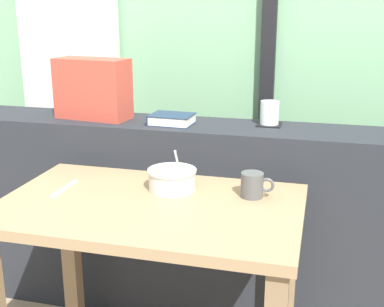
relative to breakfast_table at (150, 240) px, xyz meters
The scene contains 11 objects.
curtain_left_panel 1.48m from the breakfast_table, 127.79° to the left, with size 0.56×0.06×2.50m, color silver.
window_divider_post 1.31m from the breakfast_table, 76.99° to the left, with size 0.07×0.05×2.60m, color black.
dark_console_ledge 0.57m from the breakfast_table, 84.62° to the left, with size 2.80×0.30×0.88m, color #23262B.
breakfast_table is the anchor object (origin of this frame).
coaster_square 0.74m from the breakfast_table, 62.17° to the left, with size 0.10×0.10×0.01m, color black.
juice_glass 0.76m from the breakfast_table, 62.17° to the left, with size 0.08×0.08×0.10m.
closed_book 0.61m from the breakfast_table, 98.86° to the left, with size 0.18×0.15×0.04m.
throw_pillow 0.81m from the breakfast_table, 129.17° to the left, with size 0.32×0.14×0.26m, color #B74233.
soup_bowl 0.22m from the breakfast_table, 74.60° to the left, with size 0.17×0.17×0.15m.
fork_utensil 0.36m from the breakfast_table, behind, with size 0.02×0.17×0.01m, color silver.
ceramic_mug 0.39m from the breakfast_table, 23.35° to the left, with size 0.11×0.08×0.08m.
Camera 1 is at (0.48, -1.46, 1.37)m, focal length 47.44 mm.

